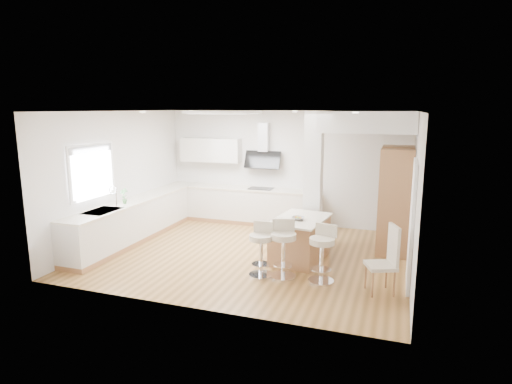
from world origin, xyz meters
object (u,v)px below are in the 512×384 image
at_px(peninsula, 300,239).
at_px(bar_stool_c, 322,250).
at_px(bar_stool_a, 261,246).
at_px(bar_stool_b, 283,246).
at_px(dining_chair, 387,257).

height_order(peninsula, bar_stool_c, bar_stool_c).
xyz_separation_m(bar_stool_a, bar_stool_c, (1.04, 0.07, 0.02)).
relative_size(bar_stool_a, bar_stool_c, 0.97).
bearing_deg(bar_stool_a, bar_stool_c, 4.53).
relative_size(bar_stool_a, bar_stool_b, 0.94).
xyz_separation_m(peninsula, bar_stool_a, (-0.45, -1.00, 0.11)).
distance_m(bar_stool_a, bar_stool_c, 1.04).
relative_size(bar_stool_b, bar_stool_c, 1.03).
bearing_deg(peninsula, dining_chair, -25.69).
xyz_separation_m(bar_stool_c, dining_chair, (1.03, -0.11, 0.04)).
distance_m(peninsula, bar_stool_b, 0.95).
bearing_deg(bar_stool_a, dining_chair, -0.50).
distance_m(peninsula, dining_chair, 1.93).
distance_m(bar_stool_b, dining_chair, 1.70).
distance_m(bar_stool_c, dining_chair, 1.04).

